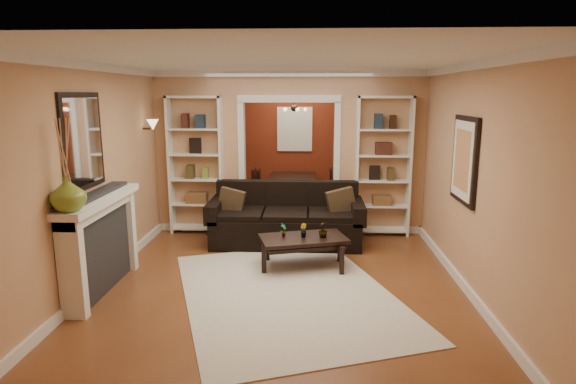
# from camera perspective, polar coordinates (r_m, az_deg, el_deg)

# --- Properties ---
(floor) EXTENTS (8.00, 8.00, 0.00)m
(floor) POSITION_cam_1_polar(r_m,az_deg,el_deg) (7.25, -0.31, -7.19)
(floor) COLOR brown
(floor) RESTS_ON ground
(ceiling) EXTENTS (8.00, 8.00, 0.00)m
(ceiling) POSITION_cam_1_polar(r_m,az_deg,el_deg) (6.87, -0.33, 14.65)
(ceiling) COLOR white
(ceiling) RESTS_ON ground
(wall_back) EXTENTS (8.00, 0.00, 8.00)m
(wall_back) POSITION_cam_1_polar(r_m,az_deg,el_deg) (10.90, 0.81, 6.43)
(wall_back) COLOR tan
(wall_back) RESTS_ON ground
(wall_front) EXTENTS (8.00, 0.00, 8.00)m
(wall_front) POSITION_cam_1_polar(r_m,az_deg,el_deg) (3.04, -4.37, -7.41)
(wall_front) COLOR tan
(wall_front) RESTS_ON ground
(wall_left) EXTENTS (0.00, 8.00, 8.00)m
(wall_left) POSITION_cam_1_polar(r_m,az_deg,el_deg) (7.40, -18.03, 3.38)
(wall_left) COLOR tan
(wall_left) RESTS_ON ground
(wall_right) EXTENTS (0.00, 8.00, 8.00)m
(wall_right) POSITION_cam_1_polar(r_m,az_deg,el_deg) (7.17, 17.96, 3.14)
(wall_right) COLOR tan
(wall_right) RESTS_ON ground
(partition_wall) EXTENTS (4.50, 0.15, 2.70)m
(partition_wall) POSITION_cam_1_polar(r_m,az_deg,el_deg) (8.12, 0.13, 4.64)
(partition_wall) COLOR tan
(partition_wall) RESTS_ON floor
(red_back_panel) EXTENTS (4.44, 0.04, 2.64)m
(red_back_panel) POSITION_cam_1_polar(r_m,az_deg,el_deg) (10.87, 0.80, 6.26)
(red_back_panel) COLOR maroon
(red_back_panel) RESTS_ON floor
(dining_window) EXTENTS (0.78, 0.03, 0.98)m
(dining_window) POSITION_cam_1_polar(r_m,az_deg,el_deg) (10.82, 0.80, 7.46)
(dining_window) COLOR #8CA5CC
(dining_window) RESTS_ON wall_back
(area_rug) EXTENTS (3.30, 3.89, 0.01)m
(area_rug) POSITION_cam_1_polar(r_m,az_deg,el_deg) (5.85, -0.11, -11.86)
(area_rug) COLOR beige
(area_rug) RESTS_ON floor
(sofa) EXTENTS (2.41, 1.04, 0.94)m
(sofa) POSITION_cam_1_polar(r_m,az_deg,el_deg) (7.55, -0.23, -2.70)
(sofa) COLOR black
(sofa) RESTS_ON floor
(pillow_left) EXTENTS (0.40, 0.16, 0.39)m
(pillow_left) POSITION_cam_1_polar(r_m,az_deg,el_deg) (7.57, -6.71, -1.30)
(pillow_left) COLOR #503A22
(pillow_left) RESTS_ON sofa
(pillow_right) EXTENTS (0.43, 0.22, 0.42)m
(pillow_right) POSITION_cam_1_polar(r_m,az_deg,el_deg) (7.49, 6.30, -1.33)
(pillow_right) COLOR #503A22
(pillow_right) RESTS_ON sofa
(coffee_table) EXTENTS (1.27, 0.91, 0.43)m
(coffee_table) POSITION_cam_1_polar(r_m,az_deg,el_deg) (6.59, 1.80, -7.15)
(coffee_table) COLOR black
(coffee_table) RESTS_ON floor
(plant_left) EXTENTS (0.11, 0.12, 0.19)m
(plant_left) POSITION_cam_1_polar(r_m,az_deg,el_deg) (6.51, -0.53, -4.54)
(plant_left) COLOR #336626
(plant_left) RESTS_ON coffee_table
(plant_center) EXTENTS (0.12, 0.13, 0.19)m
(plant_center) POSITION_cam_1_polar(r_m,az_deg,el_deg) (6.50, 1.82, -4.57)
(plant_center) COLOR #336626
(plant_center) RESTS_ON coffee_table
(plant_right) EXTENTS (0.16, 0.16, 0.22)m
(plant_right) POSITION_cam_1_polar(r_m,az_deg,el_deg) (6.50, 4.18, -4.47)
(plant_right) COLOR #336626
(plant_right) RESTS_ON coffee_table
(bookshelf_left) EXTENTS (0.90, 0.30, 2.30)m
(bookshelf_left) POSITION_cam_1_polar(r_m,az_deg,el_deg) (8.20, -10.83, 3.09)
(bookshelf_left) COLOR white
(bookshelf_left) RESTS_ON floor
(bookshelf_right) EXTENTS (0.90, 0.30, 2.30)m
(bookshelf_right) POSITION_cam_1_polar(r_m,az_deg,el_deg) (8.06, 11.17, 2.93)
(bookshelf_right) COLOR white
(bookshelf_right) RESTS_ON floor
(fireplace) EXTENTS (0.32, 1.70, 1.16)m
(fireplace) POSITION_cam_1_polar(r_m,az_deg,el_deg) (6.15, -21.07, -5.81)
(fireplace) COLOR white
(fireplace) RESTS_ON floor
(vase) EXTENTS (0.43, 0.43, 0.37)m
(vase) POSITION_cam_1_polar(r_m,az_deg,el_deg) (5.35, -24.63, -0.16)
(vase) COLOR olive
(vase) RESTS_ON fireplace
(mirror) EXTENTS (0.03, 0.95, 1.10)m
(mirror) POSITION_cam_1_polar(r_m,az_deg,el_deg) (5.97, -23.16, 5.52)
(mirror) COLOR silver
(mirror) RESTS_ON wall_left
(wall_sconce) EXTENTS (0.18, 0.18, 0.22)m
(wall_sconce) POSITION_cam_1_polar(r_m,az_deg,el_deg) (7.83, -16.15, 7.46)
(wall_sconce) COLOR #FFE0A5
(wall_sconce) RESTS_ON wall_left
(framed_art) EXTENTS (0.04, 0.85, 1.05)m
(framed_art) POSITION_cam_1_polar(r_m,az_deg,el_deg) (6.19, 20.10, 3.59)
(framed_art) COLOR black
(framed_art) RESTS_ON wall_right
(dining_table) EXTENTS (1.77, 0.99, 0.62)m
(dining_table) POSITION_cam_1_polar(r_m,az_deg,el_deg) (9.92, 0.71, -0.15)
(dining_table) COLOR black
(dining_table) RESTS_ON floor
(dining_chair_nw) EXTENTS (0.45, 0.45, 0.89)m
(dining_chair_nw) POSITION_cam_1_polar(r_m,az_deg,el_deg) (9.63, -2.62, 0.29)
(dining_chair_nw) COLOR black
(dining_chair_nw) RESTS_ON floor
(dining_chair_ne) EXTENTS (0.47, 0.47, 0.87)m
(dining_chair_ne) POSITION_cam_1_polar(r_m,az_deg,el_deg) (9.60, 3.93, 0.18)
(dining_chair_ne) COLOR black
(dining_chair_ne) RESTS_ON floor
(dining_chair_sw) EXTENTS (0.39, 0.39, 0.78)m
(dining_chair_sw) POSITION_cam_1_polar(r_m,az_deg,el_deg) (10.23, -2.31, 0.63)
(dining_chair_sw) COLOR black
(dining_chair_sw) RESTS_ON floor
(dining_chair_se) EXTENTS (0.48, 0.48, 0.82)m
(dining_chair_se) POSITION_cam_1_polar(r_m,az_deg,el_deg) (10.19, 3.87, 0.69)
(dining_chair_se) COLOR black
(dining_chair_se) RESTS_ON floor
(chandelier) EXTENTS (0.50, 0.50, 0.30)m
(chandelier) POSITION_cam_1_polar(r_m,az_deg,el_deg) (9.56, 0.55, 9.73)
(chandelier) COLOR #322217
(chandelier) RESTS_ON ceiling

